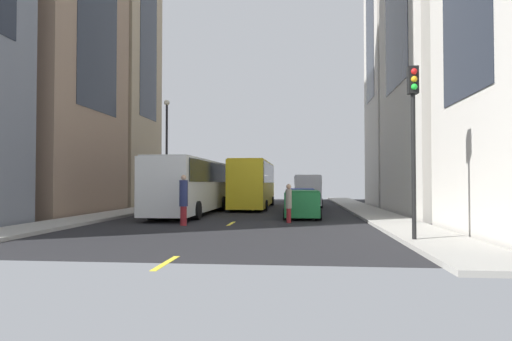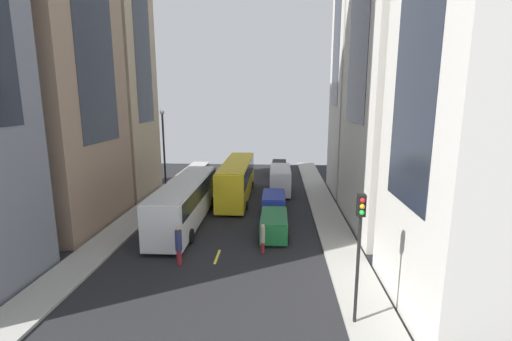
# 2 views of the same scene
# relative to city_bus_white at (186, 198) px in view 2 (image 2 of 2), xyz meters

# --- Properties ---
(ground_plane) EXTENTS (42.02, 42.02, 0.00)m
(ground_plane) POSITION_rel_city_bus_white_xyz_m (3.38, 4.55, -2.01)
(ground_plane) COLOR black
(sidewalk_west) EXTENTS (2.41, 44.00, 0.15)m
(sidewalk_west) POSITION_rel_city_bus_white_xyz_m (-4.42, 4.55, -1.93)
(sidewalk_west) COLOR #9E9B93
(sidewalk_west) RESTS_ON ground
(sidewalk_east) EXTENTS (2.41, 44.00, 0.15)m
(sidewalk_east) POSITION_rel_city_bus_white_xyz_m (11.19, 4.55, -1.93)
(sidewalk_east) COLOR #9E9B93
(sidewalk_east) RESTS_ON ground
(lane_stripe_1) EXTENTS (0.16, 2.00, 0.01)m
(lane_stripe_1) POSITION_rel_city_bus_white_xyz_m (3.38, -5.95, -2.00)
(lane_stripe_1) COLOR yellow
(lane_stripe_1) RESTS_ON ground
(lane_stripe_2) EXTENTS (0.16, 2.00, 0.01)m
(lane_stripe_2) POSITION_rel_city_bus_white_xyz_m (3.38, 4.55, -2.00)
(lane_stripe_2) COLOR yellow
(lane_stripe_2) RESTS_ON ground
(lane_stripe_3) EXTENTS (0.16, 2.00, 0.01)m
(lane_stripe_3) POSITION_rel_city_bus_white_xyz_m (3.38, 15.05, -2.00)
(lane_stripe_3) COLOR yellow
(lane_stripe_3) RESTS_ON ground
(lane_stripe_4) EXTENTS (0.16, 2.00, 0.01)m
(lane_stripe_4) POSITION_rel_city_bus_white_xyz_m (3.38, 25.55, -2.00)
(lane_stripe_4) COLOR yellow
(lane_stripe_4) RESTS_ON ground
(building_west_1) EXTENTS (6.19, 9.86, 28.48)m
(building_west_1) POSITION_rel_city_bus_white_xyz_m (-8.89, -0.76, 12.23)
(building_west_1) COLOR #937760
(building_west_1) RESTS_ON ground
(building_west_2) EXTENTS (6.93, 7.30, 32.32)m
(building_west_2) POSITION_rel_city_bus_white_xyz_m (-9.25, 8.45, 14.15)
(building_west_2) COLOR tan
(building_west_2) RESTS_ON ground
(city_bus_white) EXTENTS (2.80, 12.77, 3.35)m
(city_bus_white) POSITION_rel_city_bus_white_xyz_m (0.00, 0.00, 0.00)
(city_bus_white) COLOR silver
(city_bus_white) RESTS_ON ground
(streetcar_yellow) EXTENTS (2.70, 12.19, 3.59)m
(streetcar_yellow) POSITION_rel_city_bus_white_xyz_m (3.10, 7.46, 0.11)
(streetcar_yellow) COLOR yellow
(streetcar_yellow) RESTS_ON ground
(delivery_van_white) EXTENTS (2.25, 6.12, 2.58)m
(delivery_van_white) POSITION_rel_city_bus_white_xyz_m (7.33, 9.77, -0.49)
(delivery_van_white) COLOR white
(delivery_van_white) RESTS_ON ground
(car_green_0) EXTENTS (2.01, 4.32, 1.56)m
(car_green_0) POSITION_rel_city_bus_white_xyz_m (6.82, -2.34, -1.09)
(car_green_0) COLOR #1E7238
(car_green_0) RESTS_ON ground
(car_blue_1) EXTENTS (2.07, 4.02, 1.56)m
(car_blue_1) POSITION_rel_city_bus_white_xyz_m (6.73, 3.26, -1.09)
(car_blue_1) COLOR #2338AD
(car_blue_1) RESTS_ON ground
(car_black_2) EXTENTS (1.91, 4.75, 1.72)m
(car_black_2) POSITION_rel_city_bus_white_xyz_m (7.26, 17.98, -0.99)
(car_black_2) COLOR black
(car_black_2) RESTS_ON ground
(pedestrian_crossing_mid) EXTENTS (0.39, 0.39, 2.34)m
(pedestrian_crossing_mid) POSITION_rel_city_bus_white_xyz_m (1.34, -7.09, -0.77)
(pedestrian_crossing_mid) COLOR maroon
(pedestrian_crossing_mid) RESTS_ON ground
(pedestrian_walking_far) EXTENTS (0.30, 0.30, 1.91)m
(pedestrian_walking_far) POSITION_rel_city_bus_white_xyz_m (6.14, -5.24, -0.97)
(pedestrian_walking_far) COLOR maroon
(pedestrian_walking_far) RESTS_ON ground
(traffic_light_near_corner) EXTENTS (0.32, 0.44, 5.64)m
(traffic_light_near_corner) POSITION_rel_city_bus_white_xyz_m (10.39, -12.30, 2.08)
(traffic_light_near_corner) COLOR black
(traffic_light_near_corner) RESTS_ON ground
(streetlamp_near) EXTENTS (0.44, 0.44, 8.35)m
(streetlamp_near) POSITION_rel_city_bus_white_xyz_m (-3.72, 6.77, 3.15)
(streetlamp_near) COLOR black
(streetlamp_near) RESTS_ON ground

